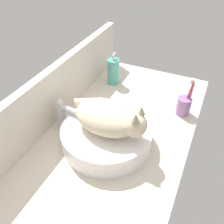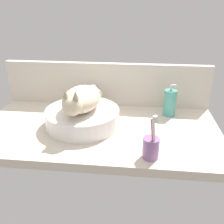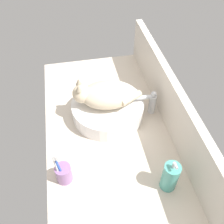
% 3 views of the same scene
% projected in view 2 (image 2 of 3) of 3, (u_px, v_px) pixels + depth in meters
% --- Properties ---
extents(ground_plane, '(1.15, 0.61, 0.04)m').
position_uv_depth(ground_plane, '(99.00, 130.00, 1.22)').
color(ground_plane, beige).
extents(backsplash_panel, '(1.15, 0.04, 0.24)m').
position_uv_depth(backsplash_panel, '(106.00, 84.00, 1.42)').
color(backsplash_panel, silver).
rests_on(backsplash_panel, ground_plane).
extents(sink_basin, '(0.35, 0.35, 0.08)m').
position_uv_depth(sink_basin, '(83.00, 117.00, 1.20)').
color(sink_basin, white).
rests_on(sink_basin, ground_plane).
extents(cat, '(0.20, 0.32, 0.14)m').
position_uv_depth(cat, '(81.00, 99.00, 1.15)').
color(cat, beige).
rests_on(cat, sink_basin).
extents(faucet, '(0.04, 0.12, 0.14)m').
position_uv_depth(faucet, '(94.00, 96.00, 1.38)').
color(faucet, silver).
rests_on(faucet, ground_plane).
extents(soap_dispenser, '(0.06, 0.06, 0.17)m').
position_uv_depth(soap_dispenser, '(170.00, 103.00, 1.30)').
color(soap_dispenser, teal).
rests_on(soap_dispenser, ground_plane).
extents(toothbrush_cup, '(0.06, 0.06, 0.19)m').
position_uv_depth(toothbrush_cup, '(151.00, 147.00, 0.95)').
color(toothbrush_cup, '#996BA8').
rests_on(toothbrush_cup, ground_plane).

